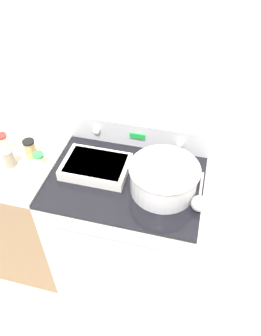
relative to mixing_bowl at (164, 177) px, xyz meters
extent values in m
plane|color=beige|center=(-0.20, -0.28, -1.02)|extent=(12.00, 12.00, 0.00)
cube|color=silver|center=(-0.20, 0.38, 0.23)|extent=(8.00, 0.05, 2.50)
cube|color=#BCBCC1|center=(-0.20, 0.03, -0.56)|extent=(0.82, 0.62, 0.91)
cube|color=black|center=(-0.20, 0.03, -0.10)|extent=(0.82, 0.62, 0.02)
cylinder|color=silver|center=(-0.20, -0.29, -0.17)|extent=(0.67, 0.02, 0.02)
cube|color=#BCBCC1|center=(-0.20, 0.32, -0.01)|extent=(0.82, 0.05, 0.15)
cylinder|color=white|center=(-0.45, 0.29, 0.00)|extent=(0.04, 0.02, 0.04)
cylinder|color=white|center=(0.04, 0.29, 0.00)|extent=(0.04, 0.02, 0.04)
cube|color=green|center=(-0.20, 0.29, 0.00)|extent=(0.09, 0.01, 0.03)
cube|color=#896B4C|center=(-0.86, 0.03, -0.56)|extent=(0.49, 0.62, 0.91)
cube|color=silver|center=(-0.86, 0.03, -0.09)|extent=(0.49, 0.62, 0.03)
cylinder|color=silver|center=(0.00, 0.00, -0.01)|extent=(0.33, 0.33, 0.15)
torus|color=silver|center=(0.00, 0.00, 0.06)|extent=(0.35, 0.35, 0.01)
cylinder|color=beige|center=(0.00, 0.00, 0.05)|extent=(0.31, 0.31, 0.02)
cube|color=silver|center=(-0.37, 0.05, -0.06)|extent=(0.35, 0.25, 0.06)
cube|color=tan|center=(-0.37, 0.05, -0.05)|extent=(0.31, 0.22, 0.03)
cylinder|color=#B7B7B7|center=(0.19, 0.04, -0.08)|extent=(0.01, 0.25, 0.01)
sphere|color=#B7B7B7|center=(0.19, -0.09, -0.05)|extent=(0.08, 0.08, 0.08)
cylinder|color=beige|center=(-0.68, 0.00, -0.04)|extent=(0.06, 0.06, 0.07)
cylinder|color=green|center=(-0.68, 0.00, 0.00)|extent=(0.06, 0.06, 0.01)
cylinder|color=tan|center=(-0.76, 0.05, -0.02)|extent=(0.06, 0.06, 0.10)
cylinder|color=black|center=(-0.76, 0.05, 0.03)|extent=(0.07, 0.07, 0.01)
cylinder|color=gray|center=(-0.84, -0.04, -0.02)|extent=(0.06, 0.06, 0.10)
cylinder|color=white|center=(-0.84, -0.04, 0.03)|extent=(0.06, 0.06, 0.01)
cylinder|color=beige|center=(-0.92, 0.05, -0.02)|extent=(0.06, 0.06, 0.11)
cylinder|color=red|center=(-0.92, 0.05, 0.04)|extent=(0.06, 0.06, 0.01)
camera|label=1|loc=(0.12, -1.15, 1.16)|focal=35.00mm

